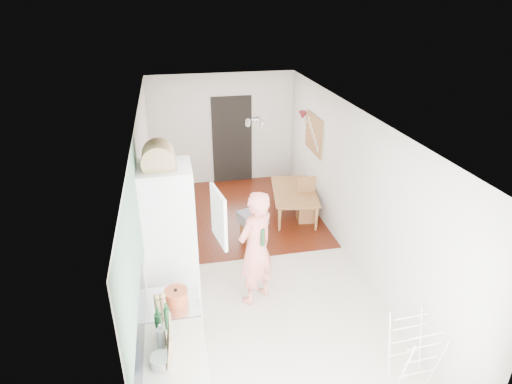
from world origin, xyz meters
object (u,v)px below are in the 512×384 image
object	(u,v)px
dining_table	(295,204)
dining_chair	(307,201)
stool	(251,231)
person	(256,239)
drying_rack	(413,352)

from	to	relation	value
dining_table	dining_chair	world-z (taller)	dining_chair
dining_chair	stool	size ratio (longest dim) A/B	2.25
dining_table	person	bearing A→B (deg)	161.42
drying_rack	dining_table	bearing A→B (deg)	89.49
dining_table	drying_rack	world-z (taller)	drying_rack
dining_chair	dining_table	bearing A→B (deg)	124.24
dining_chair	drying_rack	bearing A→B (deg)	-83.13
dining_table	drying_rack	distance (m)	4.15
dining_table	drying_rack	bearing A→B (deg)	-168.10
stool	dining_chair	bearing A→B (deg)	23.42
dining_table	dining_chair	bearing A→B (deg)	-142.78
person	dining_table	distance (m)	2.83
dining_chair	drying_rack	size ratio (longest dim) A/B	1.05
dining_table	dining_chair	distance (m)	0.38
person	stool	bearing A→B (deg)	-133.37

